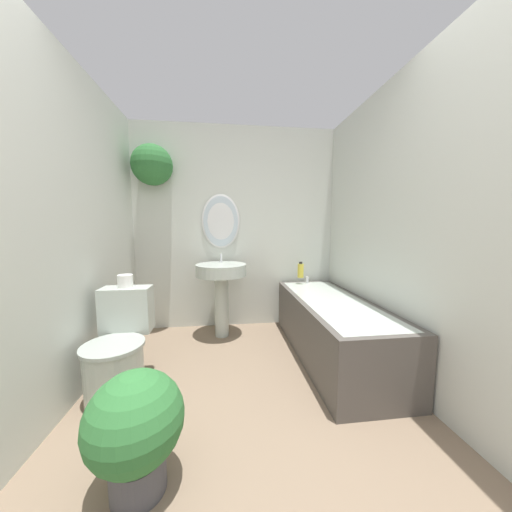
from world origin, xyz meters
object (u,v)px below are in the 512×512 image
at_px(toilet, 119,352).
at_px(shampoo_bottle, 301,270).
at_px(bathtub, 331,326).
at_px(pedestal_sink, 221,281).
at_px(toilet_paper_roll, 125,281).
at_px(potted_plant, 136,426).

bearing_deg(toilet, shampoo_bottle, 32.31).
bearing_deg(bathtub, pedestal_sink, 150.78).
bearing_deg(toilet_paper_roll, shampoo_bottle, 27.14).
relative_size(shampoo_bottle, potted_plant, 0.33).
bearing_deg(toilet, bathtub, 11.07).
distance_m(pedestal_sink, bathtub, 1.23).
relative_size(pedestal_sink, shampoo_bottle, 4.85).
relative_size(bathtub, toilet_paper_roll, 15.34).
xyz_separation_m(shampoo_bottle, toilet_paper_roll, (-1.68, -0.86, 0.09)).
height_order(bathtub, potted_plant, bathtub).
distance_m(bathtub, shampoo_bottle, 0.83).
bearing_deg(toilet_paper_roll, toilet, -90.00).
height_order(shampoo_bottle, potted_plant, shampoo_bottle).
bearing_deg(potted_plant, bathtub, 38.40).
bearing_deg(pedestal_sink, toilet_paper_roll, -135.49).
bearing_deg(shampoo_bottle, toilet_paper_roll, -152.86).
xyz_separation_m(bathtub, potted_plant, (-1.40, -1.11, 0.04)).
xyz_separation_m(toilet, pedestal_sink, (0.74, 0.92, 0.32)).
distance_m(potted_plant, toilet_paper_roll, 1.13).
height_order(potted_plant, toilet_paper_roll, toilet_paper_roll).
bearing_deg(potted_plant, toilet_paper_roll, 110.86).
relative_size(potted_plant, toilet_paper_roll, 5.15).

